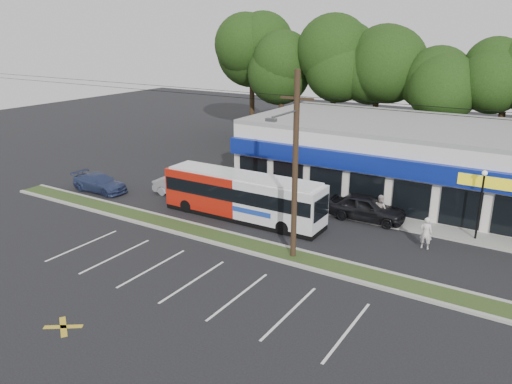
{
  "coord_description": "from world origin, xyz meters",
  "views": [
    {
      "loc": [
        14.39,
        -21.02,
        11.82
      ],
      "look_at": [
        -1.88,
        5.0,
        1.79
      ],
      "focal_mm": 35.0,
      "sensor_mm": 36.0,
      "label": 1
    }
  ],
  "objects_px": {
    "pedestrian_a": "(426,233)",
    "metrobus": "(243,195)",
    "lamp_post": "(481,197)",
    "car_dark": "(367,208)",
    "car_silver": "(182,186)",
    "car_blue": "(100,183)",
    "utility_pole": "(292,161)",
    "pedestrian_b": "(380,209)"
  },
  "relations": [
    {
      "from": "car_dark",
      "to": "pedestrian_b",
      "type": "xyz_separation_m",
      "value": [
        0.9,
        0.0,
        0.09
      ]
    },
    {
      "from": "car_dark",
      "to": "car_blue",
      "type": "xyz_separation_m",
      "value": [
        -19.41,
        -5.0,
        -0.18
      ]
    },
    {
      "from": "lamp_post",
      "to": "metrobus",
      "type": "relative_size",
      "value": 0.38
    },
    {
      "from": "car_dark",
      "to": "lamp_post",
      "type": "bearing_deg",
      "value": -89.32
    },
    {
      "from": "car_dark",
      "to": "car_blue",
      "type": "distance_m",
      "value": 20.04
    },
    {
      "from": "metrobus",
      "to": "pedestrian_b",
      "type": "height_order",
      "value": "metrobus"
    },
    {
      "from": "utility_pole",
      "to": "pedestrian_a",
      "type": "height_order",
      "value": "utility_pole"
    },
    {
      "from": "car_silver",
      "to": "pedestrian_b",
      "type": "bearing_deg",
      "value": -84.61
    },
    {
      "from": "car_dark",
      "to": "car_silver",
      "type": "height_order",
      "value": "car_dark"
    },
    {
      "from": "car_blue",
      "to": "metrobus",
      "type": "bearing_deg",
      "value": -86.4
    },
    {
      "from": "metrobus",
      "to": "pedestrian_a",
      "type": "relative_size",
      "value": 5.94
    },
    {
      "from": "utility_pole",
      "to": "lamp_post",
      "type": "relative_size",
      "value": 11.76
    },
    {
      "from": "car_silver",
      "to": "pedestrian_b",
      "type": "relative_size",
      "value": 2.36
    },
    {
      "from": "metrobus",
      "to": "pedestrian_b",
      "type": "bearing_deg",
      "value": 26.47
    },
    {
      "from": "car_silver",
      "to": "car_blue",
      "type": "xyz_separation_m",
      "value": [
        -6.02,
        -2.47,
        -0.05
      ]
    },
    {
      "from": "pedestrian_a",
      "to": "metrobus",
      "type": "bearing_deg",
      "value": 5.42
    },
    {
      "from": "metrobus",
      "to": "pedestrian_a",
      "type": "height_order",
      "value": "metrobus"
    },
    {
      "from": "metrobus",
      "to": "car_silver",
      "type": "distance_m",
      "value": 6.64
    },
    {
      "from": "pedestrian_a",
      "to": "car_silver",
      "type": "bearing_deg",
      "value": -2.02
    },
    {
      "from": "utility_pole",
      "to": "car_silver",
      "type": "distance_m",
      "value": 13.69
    },
    {
      "from": "pedestrian_a",
      "to": "pedestrian_b",
      "type": "bearing_deg",
      "value": -37.75
    },
    {
      "from": "metrobus",
      "to": "car_blue",
      "type": "bearing_deg",
      "value": -175.89
    },
    {
      "from": "car_blue",
      "to": "pedestrian_a",
      "type": "distance_m",
      "value": 23.92
    },
    {
      "from": "car_silver",
      "to": "pedestrian_a",
      "type": "height_order",
      "value": "pedestrian_a"
    },
    {
      "from": "pedestrian_b",
      "to": "metrobus",
      "type": "bearing_deg",
      "value": 56.87
    },
    {
      "from": "lamp_post",
      "to": "car_silver",
      "type": "xyz_separation_m",
      "value": [
        -20.0,
        -2.83,
        -1.95
      ]
    },
    {
      "from": "metrobus",
      "to": "pedestrian_a",
      "type": "distance_m",
      "value": 11.47
    },
    {
      "from": "lamp_post",
      "to": "car_silver",
      "type": "relative_size",
      "value": 0.97
    },
    {
      "from": "car_blue",
      "to": "lamp_post",
      "type": "bearing_deg",
      "value": -79.48
    },
    {
      "from": "lamp_post",
      "to": "car_dark",
      "type": "xyz_separation_m",
      "value": [
        -6.61,
        -0.3,
        -1.82
      ]
    },
    {
      "from": "car_silver",
      "to": "car_blue",
      "type": "bearing_deg",
      "value": 107.69
    },
    {
      "from": "lamp_post",
      "to": "pedestrian_a",
      "type": "relative_size",
      "value": 2.26
    },
    {
      "from": "car_dark",
      "to": "pedestrian_a",
      "type": "height_order",
      "value": "pedestrian_a"
    },
    {
      "from": "lamp_post",
      "to": "car_dark",
      "type": "relative_size",
      "value": 0.86
    },
    {
      "from": "utility_pole",
      "to": "metrobus",
      "type": "relative_size",
      "value": 4.49
    },
    {
      "from": "utility_pole",
      "to": "car_dark",
      "type": "bearing_deg",
      "value": 78.4
    },
    {
      "from": "utility_pole",
      "to": "lamp_post",
      "type": "height_order",
      "value": "utility_pole"
    },
    {
      "from": "metrobus",
      "to": "pedestrian_b",
      "type": "xyz_separation_m",
      "value": [
        7.87,
        4.0,
        -0.65
      ]
    },
    {
      "from": "utility_pole",
      "to": "car_dark",
      "type": "xyz_separation_m",
      "value": [
        1.55,
        7.57,
        -4.57
      ]
    },
    {
      "from": "car_dark",
      "to": "car_blue",
      "type": "bearing_deg",
      "value": 102.53
    },
    {
      "from": "utility_pole",
      "to": "pedestrian_a",
      "type": "distance_m",
      "value": 9.0
    },
    {
      "from": "pedestrian_a",
      "to": "utility_pole",
      "type": "bearing_deg",
      "value": 38.41
    }
  ]
}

